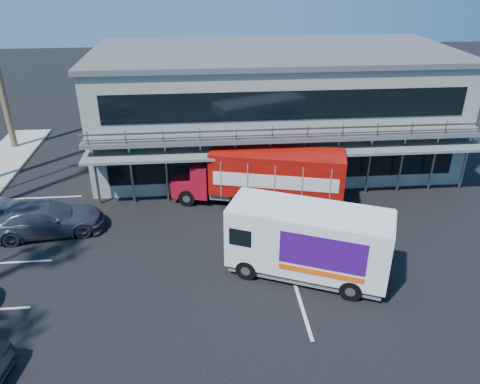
{
  "coord_description": "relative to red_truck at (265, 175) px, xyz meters",
  "views": [
    {
      "loc": [
        -1.73,
        -14.31,
        12.49
      ],
      "look_at": [
        0.04,
        5.62,
        2.3
      ],
      "focal_mm": 35.0,
      "sensor_mm": 36.0,
      "label": 1
    }
  ],
  "objects": [
    {
      "name": "ground",
      "position": [
        -1.69,
        -8.66,
        -1.72
      ],
      "size": [
        120.0,
        120.0,
        0.0
      ],
      "primitive_type": "plane",
      "color": "black",
      "rests_on": "ground"
    },
    {
      "name": "building",
      "position": [
        1.31,
        6.28,
        1.93
      ],
      "size": [
        22.4,
        12.0,
        7.3
      ],
      "color": "gray",
      "rests_on": "ground"
    },
    {
      "name": "red_truck",
      "position": [
        0.0,
        0.0,
        0.0
      ],
      "size": [
        9.56,
        4.39,
        3.14
      ],
      "rotation": [
        0.0,
        0.0,
        -0.25
      ],
      "color": "maroon",
      "rests_on": "ground"
    },
    {
      "name": "white_van",
      "position": [
        0.89,
        -6.76,
        0.01
      ],
      "size": [
        7.05,
        4.75,
        3.27
      ],
      "rotation": [
        0.0,
        0.0,
        -0.41
      ],
      "color": "white",
      "rests_on": "ground"
    },
    {
      "name": "parked_car_d",
      "position": [
        -11.19,
        -2.16,
        -0.93
      ],
      "size": [
        5.74,
        3.0,
        1.59
      ],
      "primitive_type": "imported",
      "rotation": [
        0.0,
        0.0,
        1.72
      ],
      "color": "#313541",
      "rests_on": "ground"
    },
    {
      "name": "parked_car_e",
      "position": [
        -13.13,
        -1.46,
        -0.97
      ],
      "size": [
        4.74,
        3.41,
        1.5
      ],
      "primitive_type": "imported",
      "rotation": [
        0.0,
        0.0,
        1.15
      ],
      "color": "slate",
      "rests_on": "ground"
    }
  ]
}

